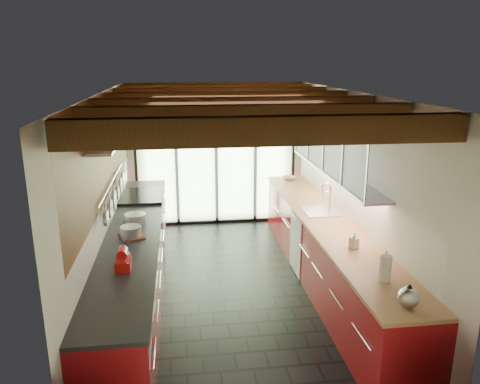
{
  "coord_description": "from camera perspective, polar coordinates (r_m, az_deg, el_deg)",
  "views": [
    {
      "loc": [
        -0.65,
        -5.68,
        3.0
      ],
      "look_at": [
        0.14,
        0.4,
        1.25
      ],
      "focal_mm": 35.0,
      "sensor_mm": 36.0,
      "label": 1
    }
  ],
  "objects": [
    {
      "name": "pot_small",
      "position": [
        6.34,
        -12.63,
        -3.08
      ],
      "size": [
        0.36,
        0.36,
        0.11
      ],
      "primitive_type": "cylinder",
      "rotation": [
        0.0,
        0.0,
        -0.35
      ],
      "color": "silver",
      "rests_on": "left_counter"
    },
    {
      "name": "ceiling_beams",
      "position": [
        6.11,
        -1.29,
        10.89
      ],
      "size": [
        3.14,
        5.06,
        4.9
      ],
      "color": "#593316",
      "rests_on": "ground"
    },
    {
      "name": "paper_towel",
      "position": [
        4.77,
        17.29,
        -8.92
      ],
      "size": [
        0.14,
        0.14,
        0.31
      ],
      "color": "white",
      "rests_on": "right_counter"
    },
    {
      "name": "kettle",
      "position": [
        4.4,
        19.88,
        -11.85
      ],
      "size": [
        0.23,
        0.26,
        0.22
      ],
      "color": "silver",
      "rests_on": "right_counter"
    },
    {
      "name": "soap_bottle",
      "position": [
        5.48,
        13.74,
        -5.76
      ],
      "size": [
        0.11,
        0.11,
        0.19
      ],
      "primitive_type": "imported",
      "rotation": [
        0.0,
        0.0,
        0.37
      ],
      "color": "silver",
      "rests_on": "right_counter"
    },
    {
      "name": "bowl",
      "position": [
        8.41,
        6.02,
        1.71
      ],
      "size": [
        0.24,
        0.24,
        0.05
      ],
      "primitive_type": "imported",
      "rotation": [
        0.0,
        0.0,
        0.11
      ],
      "color": "silver",
      "rests_on": "right_counter"
    },
    {
      "name": "pot_large",
      "position": [
        5.75,
        -13.15,
        -4.84
      ],
      "size": [
        0.29,
        0.29,
        0.16
      ],
      "primitive_type": "cylinder",
      "rotation": [
        0.0,
        0.0,
        -0.18
      ],
      "color": "silver",
      "rests_on": "left_counter"
    },
    {
      "name": "cutting_board",
      "position": [
        5.82,
        -13.07,
        -5.27
      ],
      "size": [
        0.36,
        0.4,
        0.03
      ],
      "primitive_type": "cube",
      "rotation": [
        0.0,
        0.0,
        0.43
      ],
      "color": "brown",
      "rests_on": "left_counter"
    },
    {
      "name": "upper_cabinets_right",
      "position": [
        6.43,
        11.65,
        5.31
      ],
      "size": [
        0.34,
        3.0,
        3.0
      ],
      "color": "silver",
      "rests_on": "ground"
    },
    {
      "name": "room_shell",
      "position": [
        5.87,
        -0.84,
        2.68
      ],
      "size": [
        5.5,
        5.5,
        5.5
      ],
      "color": "silver",
      "rests_on": "ground"
    },
    {
      "name": "right_counter",
      "position": [
        6.51,
        10.5,
        -7.3
      ],
      "size": [
        0.68,
        5.0,
        0.92
      ],
      "color": "maroon",
      "rests_on": "ground"
    },
    {
      "name": "sink_assembly",
      "position": [
        6.69,
        9.8,
        -2.04
      ],
      "size": [
        0.45,
        0.52,
        0.43
      ],
      "color": "silver",
      "rests_on": "right_counter"
    },
    {
      "name": "left_wall_fixtures",
      "position": [
        6.14,
        -14.97,
        3.99
      ],
      "size": [
        0.28,
        2.6,
        0.96
      ],
      "color": "silver",
      "rests_on": "ground"
    },
    {
      "name": "glass_door",
      "position": [
        8.5,
        -2.95,
        6.84
      ],
      "size": [
        2.95,
        0.1,
        2.9
      ],
      "color": "#C6EAAD",
      "rests_on": "ground"
    },
    {
      "name": "ground",
      "position": [
        6.45,
        -0.78,
        -11.77
      ],
      "size": [
        5.5,
        5.5,
        0.0
      ],
      "primitive_type": "plane",
      "color": "black",
      "rests_on": "ground"
    },
    {
      "name": "stand_mixer",
      "position": [
        4.98,
        -14.05,
        -8.07
      ],
      "size": [
        0.15,
        0.26,
        0.24
      ],
      "color": "red",
      "rests_on": "left_counter"
    },
    {
      "name": "range_stove",
      "position": [
        7.59,
        -11.73,
        -3.89
      ],
      "size": [
        0.66,
        0.9,
        0.97
      ],
      "color": "silver",
      "rests_on": "ground"
    },
    {
      "name": "left_counter",
      "position": [
        6.25,
        -12.62,
        -8.45
      ],
      "size": [
        0.68,
        5.0,
        0.92
      ],
      "color": "maroon",
      "rests_on": "ground"
    }
  ]
}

